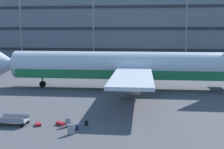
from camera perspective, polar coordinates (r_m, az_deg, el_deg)
ground_plane at (r=38.91m, az=3.26°, el=-3.33°), size 600.00×600.00×0.00m
terminal_structure at (r=88.39m, az=5.43°, el=8.90°), size 177.59×16.14×17.39m
airliner at (r=40.14m, az=3.57°, el=1.50°), size 37.96×30.54×10.83m
light_mast_left at (r=83.64m, az=-17.57°, el=12.76°), size 1.80×0.50×26.06m
light_mast_center_left at (r=77.63m, az=-3.68°, el=12.81°), size 1.80×0.50×24.29m
light_mast_center_right at (r=76.93m, az=14.45°, el=12.46°), size 1.80×0.50×23.90m
suitcase_orange at (r=25.04m, az=-8.63°, el=-9.15°), size 0.47×0.36×0.95m
suitcase_red at (r=25.64m, az=-10.05°, el=-9.39°), size 0.85×0.69×0.27m
suitcase_small at (r=23.19m, az=-8.05°, el=-10.51°), size 0.51×0.47×0.93m
suitcase_purple at (r=25.92m, az=-14.21°, el=-9.38°), size 0.72×0.83×0.23m
backpack_scuffed at (r=24.21m, az=-6.83°, el=-10.19°), size 0.38×0.36×0.51m
backpack_large at (r=25.14m, az=-5.00°, el=-9.41°), size 0.43×0.36×0.55m
baggage_cart at (r=26.62m, az=-18.75°, el=-8.40°), size 3.30×1.30×0.82m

